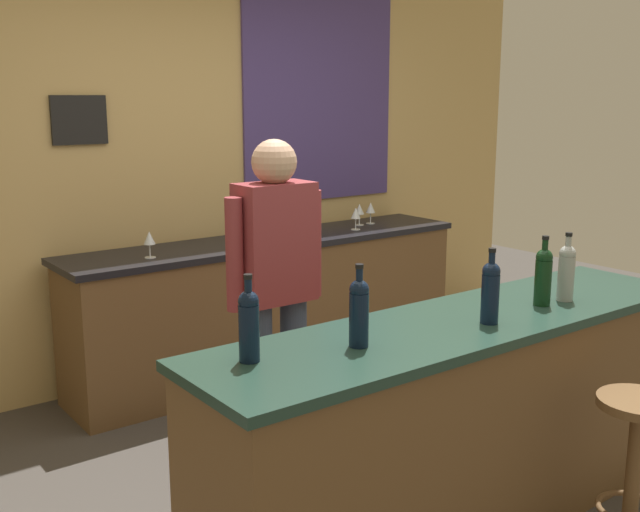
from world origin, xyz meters
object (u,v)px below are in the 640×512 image
Objects in this scene: wine_glass_d at (359,210)px; wine_glass_e at (371,209)px; wine_glass_c at (356,214)px; wine_bottle_d at (543,275)px; wine_glass_b at (279,223)px; wine_bottle_e at (566,270)px; wine_bottle_c at (490,290)px; bartender at (276,285)px; coffee_mug at (289,228)px; wine_glass_a at (149,239)px; wine_bottle_b at (359,310)px; bar_stool at (635,452)px; wine_bottle_a at (249,323)px.

wine_glass_d is 0.11m from wine_glass_e.
wine_bottle_d is at bearing -107.20° from wine_glass_c.
wine_glass_d is (0.77, 0.12, 0.00)m from wine_glass_b.
wine_bottle_e reaches higher than wine_glass_e.
wine_bottle_c is at bearing -117.81° from wine_glass_d.
bartender is 1.51m from coffee_mug.
wine_bottle_d reaches higher than wine_glass_b.
wine_bottle_c is 1.97× the size of wine_glass_a.
wine_glass_d is (1.53, 1.22, 0.07)m from bartender.
wine_glass_b is 1.00× the size of wine_glass_d.
coffee_mug is (0.53, 2.18, -0.11)m from wine_bottle_c.
wine_bottle_b is 2.22m from wine_glass_b.
wine_bottle_d is at bearing 5.93° from wine_bottle_c.
wine_glass_e is 1.24× the size of coffee_mug.
coffee_mug reaches higher than bar_stool.
wine_bottle_c is at bearing -69.05° from bartender.
wine_bottle_a reaches higher than coffee_mug.
wine_bottle_b is 1.14m from wine_bottle_e.
bartender is 5.29× the size of wine_bottle_d.
wine_bottle_c is at bearing -174.07° from wine_bottle_d.
wine_glass_a is at bearing 108.20° from bar_stool.
wine_bottle_e is at bearing -85.89° from wine_glass_b.
wine_bottle_a reaches higher than wine_glass_d.
wine_bottle_b reaches higher than bar_stool.
wine_bottle_b reaches higher than wine_glass_e.
wine_bottle_c reaches higher than bar_stool.
wine_glass_b is at bearing 179.02° from wine_glass_c.
wine_glass_e is 0.74m from coffee_mug.
wine_bottle_d is 1.00× the size of wine_bottle_e.
wine_glass_a is at bearing -175.38° from wine_glass_e.
wine_bottle_d is 2.21m from wine_glass_a.
wine_bottle_a and wine_bottle_e have the same top height.
bartender is at bearing 75.63° from wine_bottle_b.
wine_glass_d is at bearing -177.79° from wine_glass_e.
wine_glass_e is at bearing 41.49° from wine_bottle_a.
bartender is at bearing -143.24° from wine_glass_e.
bar_stool is at bearing -112.98° from wine_bottle_e.
wine_bottle_d reaches higher than wine_glass_a.
wine_glass_b reaches higher than bar_stool.
wine_bottle_e is 1.97× the size of wine_glass_b.
bar_stool is at bearing -32.25° from wine_bottle_b.
wine_bottle_d is at bearing -50.81° from bartender.
wine_bottle_a is 1.40m from wine_bottle_d.
wine_bottle_d reaches higher than wine_glass_e.
wine_bottle_a is 1.97× the size of wine_glass_e.
wine_bottle_c is 0.54m from wine_bottle_e.
wine_bottle_b is 2.82m from wine_glass_e.
wine_bottle_c is at bearing -8.83° from wine_bottle_b.
bartender is at bearing -141.44° from wine_glass_d.
wine_bottle_d is at bearing 82.29° from bar_stool.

